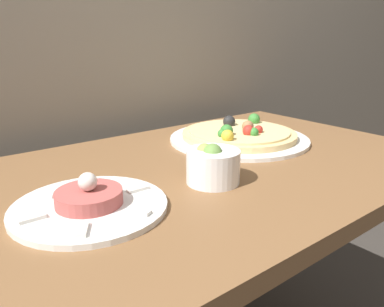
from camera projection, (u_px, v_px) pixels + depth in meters
name	position (u px, v px, depth m)	size (l,w,h in m)	color
dining_table	(208.00, 213.00, 0.88)	(1.11, 0.69, 0.75)	brown
pizza_plate	(239.00, 135.00, 1.02)	(0.38, 0.38, 0.06)	white
tartare_plate	(90.00, 203.00, 0.62)	(0.26, 0.26, 0.07)	white
small_bowl	(213.00, 164.00, 0.73)	(0.11, 0.11, 0.08)	white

